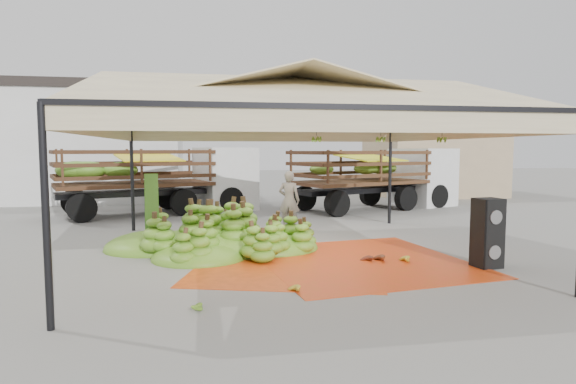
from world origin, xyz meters
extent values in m
plane|color=slate|center=(0.00, 0.00, 0.00)|extent=(90.00, 90.00, 0.00)
cylinder|color=black|center=(-4.00, -4.00, 1.50)|extent=(0.10, 0.10, 3.00)
cylinder|color=black|center=(-4.00, 4.00, 1.50)|extent=(0.10, 0.10, 3.00)
cylinder|color=black|center=(4.00, 4.00, 1.50)|extent=(0.10, 0.10, 3.00)
pyramid|color=beige|center=(0.00, 0.00, 3.50)|extent=(8.00, 8.00, 1.00)
cube|color=black|center=(0.00, 0.00, 3.00)|extent=(8.00, 8.00, 0.08)
cube|color=beige|center=(0.00, 0.00, 2.82)|extent=(8.00, 8.00, 0.36)
cube|color=silver|center=(-10.00, 14.00, 2.50)|extent=(14.00, 6.00, 5.00)
cube|color=black|center=(-10.00, 14.00, 5.20)|extent=(14.30, 6.30, 0.40)
cube|color=tan|center=(10.00, 13.00, 1.80)|extent=(6.00, 5.00, 3.60)
cube|color=navy|center=(10.00, 13.00, 3.85)|extent=(6.30, 5.30, 0.50)
cube|color=#E24B15|center=(-0.29, -1.14, 0.01)|extent=(4.54, 4.42, 0.01)
cube|color=red|center=(1.38, -0.95, 0.01)|extent=(4.76, 4.94, 0.01)
ellipsoid|color=#3A7A19|center=(-1.67, 0.89, 0.57)|extent=(6.51, 5.95, 1.14)
ellipsoid|color=gold|center=(2.17, -1.19, 0.10)|extent=(0.47, 0.39, 0.20)
ellipsoid|color=gold|center=(-0.54, -2.93, 0.09)|extent=(0.47, 0.43, 0.17)
ellipsoid|color=#5E3015|center=(1.66, -1.05, 0.11)|extent=(0.54, 0.48, 0.21)
ellipsoid|color=#572A14|center=(1.43, -1.05, 0.09)|extent=(0.51, 0.50, 0.18)
ellipsoid|color=#567E1A|center=(-2.16, -3.55, 0.09)|extent=(0.43, 0.38, 0.17)
ellipsoid|color=#397418|center=(0.53, -0.23, 2.62)|extent=(0.24, 0.24, 0.20)
ellipsoid|color=#397418|center=(2.03, -0.23, 2.62)|extent=(0.24, 0.24, 0.20)
ellipsoid|color=#397418|center=(3.53, -0.23, 2.62)|extent=(0.24, 0.24, 0.20)
cube|color=black|center=(3.70, -1.90, 0.35)|extent=(0.56, 0.51, 0.71)
cube|color=black|center=(3.70, -1.90, 1.06)|extent=(0.56, 0.51, 0.71)
imported|color=gray|center=(0.57, 3.40, 0.88)|extent=(0.76, 0.64, 1.77)
cube|color=#452817|center=(-4.42, 7.62, 1.13)|extent=(5.89, 4.09, 0.13)
cube|color=silver|center=(-1.07, 8.78, 1.24)|extent=(2.60, 2.87, 2.47)
cylinder|color=black|center=(-5.89, 5.97, 0.48)|extent=(1.02, 0.62, 0.97)
cylinder|color=black|center=(-6.60, 8.01, 0.48)|extent=(1.02, 0.62, 0.97)
cylinder|color=black|center=(-2.64, 7.10, 0.48)|extent=(1.02, 0.62, 0.97)
cylinder|color=black|center=(-3.35, 9.13, 0.48)|extent=(1.02, 0.62, 0.97)
cylinder|color=black|center=(-0.92, 7.70, 0.48)|extent=(1.02, 0.62, 0.97)
cylinder|color=black|center=(-1.62, 9.73, 0.48)|extent=(1.02, 0.62, 0.97)
ellipsoid|color=#4A7D1A|center=(-4.42, 7.62, 1.67)|extent=(4.70, 3.23, 0.75)
cube|color=yellow|center=(-3.91, 7.80, 2.10)|extent=(2.73, 2.73, 0.27)
cube|color=#52351B|center=(4.15, 7.48, 1.11)|extent=(5.82, 4.19, 0.13)
cube|color=silver|center=(7.41, 8.75, 1.22)|extent=(2.62, 2.86, 2.44)
cylinder|color=black|center=(2.76, 5.80, 0.48)|extent=(1.00, 0.64, 0.95)
cylinder|color=black|center=(1.99, 7.78, 0.48)|extent=(1.00, 0.64, 0.95)
cylinder|color=black|center=(5.92, 7.03, 0.48)|extent=(1.00, 0.64, 0.95)
cylinder|color=black|center=(5.15, 9.01, 0.48)|extent=(1.00, 0.64, 0.95)
cylinder|color=black|center=(7.60, 7.68, 0.48)|extent=(1.00, 0.64, 0.95)
cylinder|color=black|center=(6.83, 9.66, 0.48)|extent=(1.00, 0.64, 0.95)
ellipsoid|color=#4D7518|center=(4.15, 7.48, 1.64)|extent=(4.64, 3.31, 0.74)
cube|color=#F7FA1B|center=(4.65, 7.67, 2.07)|extent=(2.74, 2.74, 0.26)
camera|label=1|loc=(-1.99, -10.67, 2.39)|focal=30.00mm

